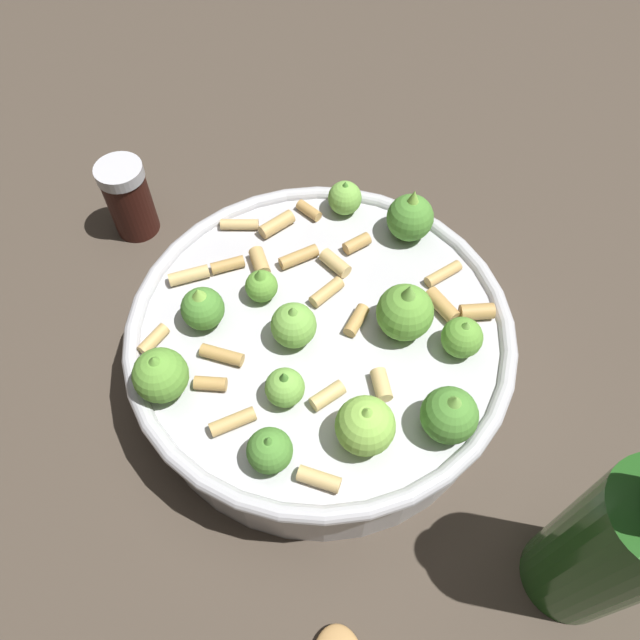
{
  "coord_description": "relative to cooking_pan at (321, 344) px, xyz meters",
  "views": [
    {
      "loc": [
        -0.18,
        0.19,
        0.47
      ],
      "look_at": [
        0.0,
        0.0,
        0.08
      ],
      "focal_mm": 33.94,
      "sensor_mm": 36.0,
      "label": 1
    }
  ],
  "objects": [
    {
      "name": "olive_oil_bottle",
      "position": [
        -0.25,
        -0.0,
        0.04
      ],
      "size": [
        0.06,
        0.06,
        0.21
      ],
      "color": "#1E4C19",
      "rests_on": "ground"
    },
    {
      "name": "cooking_pan",
      "position": [
        0.0,
        0.0,
        0.0
      ],
      "size": [
        0.31,
        0.31,
        0.12
      ],
      "color": "#B7B7BC",
      "rests_on": "ground"
    },
    {
      "name": "ground_plane",
      "position": [
        0.0,
        -0.0,
        -0.04
      ],
      "size": [
        2.4,
        2.4,
        0.0
      ],
      "primitive_type": "plane",
      "color": "#42382D"
    },
    {
      "name": "pepper_shaker",
      "position": [
        0.25,
        0.01,
        -0.0
      ],
      "size": [
        0.05,
        0.05,
        0.08
      ],
      "color": "#33140F",
      "rests_on": "ground"
    }
  ]
}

